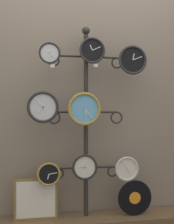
% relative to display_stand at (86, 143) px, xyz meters
% --- Properties ---
extents(shop_wall, '(4.40, 0.04, 2.80)m').
position_rel_display_stand_xyz_m(shop_wall, '(-0.00, 0.16, 0.65)').
color(shop_wall, gray).
rests_on(shop_wall, ground_plane).
extents(low_shelf, '(2.20, 0.36, 0.06)m').
position_rel_display_stand_xyz_m(low_shelf, '(-0.00, -0.06, -0.72)').
color(low_shelf, brown).
rests_on(low_shelf, ground_plane).
extents(display_stand, '(0.74, 0.33, 1.88)m').
position_rel_display_stand_xyz_m(display_stand, '(0.00, 0.00, 0.00)').
color(display_stand, '#282623').
rests_on(display_stand, ground_plane).
extents(clock_top_left, '(0.20, 0.04, 0.20)m').
position_rel_display_stand_xyz_m(clock_top_left, '(-0.36, -0.11, 0.83)').
color(clock_top_left, silver).
extents(clock_top_center, '(0.25, 0.04, 0.25)m').
position_rel_display_stand_xyz_m(clock_top_center, '(0.04, -0.08, 0.88)').
color(clock_top_center, black).
extents(clock_top_right, '(0.28, 0.04, 0.28)m').
position_rel_display_stand_xyz_m(clock_top_right, '(0.43, -0.12, 0.80)').
color(clock_top_right, black).
extents(clock_middle_left, '(0.29, 0.04, 0.29)m').
position_rel_display_stand_xyz_m(clock_middle_left, '(-0.42, -0.09, 0.34)').
color(clock_middle_left, silver).
extents(clock_middle_center, '(0.31, 0.04, 0.31)m').
position_rel_display_stand_xyz_m(clock_middle_center, '(-0.04, -0.11, 0.33)').
color(clock_middle_center, '#60A8DB').
extents(clock_bottom_left, '(0.21, 0.04, 0.21)m').
position_rel_display_stand_xyz_m(clock_bottom_left, '(-0.36, -0.09, -0.26)').
color(clock_bottom_left, black).
extents(clock_bottom_center, '(0.24, 0.04, 0.24)m').
position_rel_display_stand_xyz_m(clock_bottom_center, '(-0.03, -0.09, -0.21)').
color(clock_bottom_center, silver).
extents(clock_bottom_right, '(0.24, 0.04, 0.24)m').
position_rel_display_stand_xyz_m(clock_bottom_right, '(0.38, -0.08, -0.24)').
color(clock_bottom_right, silver).
extents(vinyl_record, '(0.34, 0.01, 0.34)m').
position_rel_display_stand_xyz_m(vinyl_record, '(0.46, -0.10, -0.52)').
color(vinyl_record, black).
rests_on(vinyl_record, low_shelf).
extents(picture_frame, '(0.40, 0.02, 0.38)m').
position_rel_display_stand_xyz_m(picture_frame, '(-0.47, -0.03, -0.50)').
color(picture_frame, olive).
rests_on(picture_frame, low_shelf).
extents(price_tag_upper, '(0.04, 0.00, 0.03)m').
position_rel_display_stand_xyz_m(price_tag_upper, '(-0.33, -0.11, 0.72)').
color(price_tag_upper, white).
extents(price_tag_mid, '(0.04, 0.00, 0.03)m').
position_rel_display_stand_xyz_m(price_tag_mid, '(0.08, -0.09, 0.74)').
color(price_tag_mid, white).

